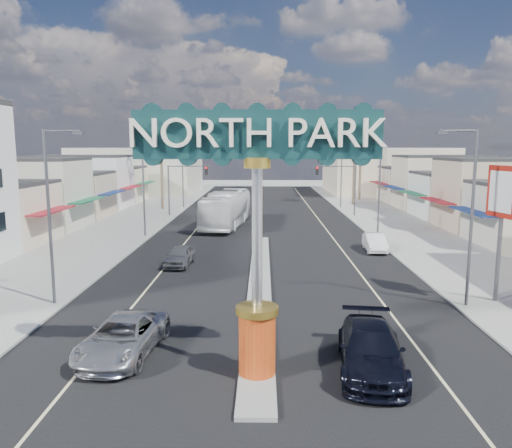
{
  "coord_description": "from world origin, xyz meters",
  "views": [
    {
      "loc": [
        0.21,
        -14.73,
        8.1
      ],
      "look_at": [
        -0.17,
        10.66,
        4.19
      ],
      "focal_mm": 35.0,
      "sensor_mm": 36.0,
      "label": 1
    }
  ],
  "objects_px": {
    "traffic_signal_left": "(184,180)",
    "palm_right_far": "(362,119)",
    "streetlight_l_far": "(184,170)",
    "streetlight_l_mid": "(145,181)",
    "city_bus": "(226,209)",
    "gateway_sign": "(257,212)",
    "streetlight_r_far": "(340,170)",
    "traffic_signal_right": "(340,180)",
    "streetlight_r_mid": "(378,182)",
    "car_parked_right": "(375,242)",
    "bank_pylon_sign": "(503,199)",
    "suv_left": "(123,337)",
    "streetlight_l_near": "(52,208)",
    "palm_right_mid": "(355,129)",
    "streetlight_r_near": "(469,209)",
    "palm_left_far": "(160,120)",
    "suv_right": "(371,349)",
    "car_parked_left": "(180,256)"
  },
  "relations": [
    {
      "from": "palm_left_far",
      "to": "streetlight_l_far",
      "type": "bearing_deg",
      "value": 37.92
    },
    {
      "from": "streetlight_l_far",
      "to": "palm_left_far",
      "type": "relative_size",
      "value": 0.69
    },
    {
      "from": "streetlight_r_far",
      "to": "traffic_signal_left",
      "type": "bearing_deg",
      "value": -157.8
    },
    {
      "from": "streetlight_r_far",
      "to": "bank_pylon_sign",
      "type": "xyz_separation_m",
      "value": [
        2.01,
        -41.19,
        0.39
      ]
    },
    {
      "from": "traffic_signal_left",
      "to": "palm_right_far",
      "type": "distance_m",
      "value": 31.22
    },
    {
      "from": "traffic_signal_right",
      "to": "city_bus",
      "type": "xyz_separation_m",
      "value": [
        -12.79,
        -7.58,
        -2.47
      ]
    },
    {
      "from": "streetlight_l_near",
      "to": "palm_right_mid",
      "type": "height_order",
      "value": "palm_right_mid"
    },
    {
      "from": "streetlight_l_mid",
      "to": "palm_right_far",
      "type": "bearing_deg",
      "value": 51.52
    },
    {
      "from": "city_bus",
      "to": "car_parked_right",
      "type": "bearing_deg",
      "value": -37.86
    },
    {
      "from": "streetlight_l_mid",
      "to": "palm_right_far",
      "type": "distance_m",
      "value": 41.53
    },
    {
      "from": "streetlight_r_near",
      "to": "traffic_signal_left",
      "type": "bearing_deg",
      "value": 119.99
    },
    {
      "from": "streetlight_r_near",
      "to": "palm_right_mid",
      "type": "bearing_deg",
      "value": 86.81
    },
    {
      "from": "traffic_signal_left",
      "to": "bank_pylon_sign",
      "type": "distance_m",
      "value": 39.63
    },
    {
      "from": "traffic_signal_right",
      "to": "palm_left_far",
      "type": "relative_size",
      "value": 0.46
    },
    {
      "from": "car_parked_right",
      "to": "bank_pylon_sign",
      "type": "xyz_separation_m",
      "value": [
        3.45,
        -13.17,
        4.77
      ]
    },
    {
      "from": "gateway_sign",
      "to": "traffic_signal_right",
      "type": "xyz_separation_m",
      "value": [
        9.18,
        42.02,
        -1.65
      ]
    },
    {
      "from": "streetlight_l_mid",
      "to": "bank_pylon_sign",
      "type": "relative_size",
      "value": 1.27
    },
    {
      "from": "gateway_sign",
      "to": "city_bus",
      "type": "distance_m",
      "value": 34.87
    },
    {
      "from": "palm_right_far",
      "to": "city_bus",
      "type": "xyz_separation_m",
      "value": [
        -18.61,
        -25.58,
        -10.58
      ]
    },
    {
      "from": "streetlight_r_near",
      "to": "suv_left",
      "type": "xyz_separation_m",
      "value": [
        -15.73,
        -6.18,
        -4.32
      ]
    },
    {
      "from": "palm_right_mid",
      "to": "streetlight_l_far",
      "type": "bearing_deg",
      "value": -170.31
    },
    {
      "from": "suv_left",
      "to": "traffic_signal_right",
      "type": "bearing_deg",
      "value": 76.07
    },
    {
      "from": "palm_right_mid",
      "to": "streetlight_r_near",
      "type": "bearing_deg",
      "value": -93.19
    },
    {
      "from": "streetlight_r_near",
      "to": "streetlight_r_mid",
      "type": "distance_m",
      "value": 20.0
    },
    {
      "from": "streetlight_r_mid",
      "to": "suv_left",
      "type": "distance_m",
      "value": 30.85
    },
    {
      "from": "streetlight_l_near",
      "to": "palm_right_far",
      "type": "relative_size",
      "value": 0.64
    },
    {
      "from": "streetlight_l_mid",
      "to": "streetlight_r_mid",
      "type": "height_order",
      "value": "same"
    },
    {
      "from": "streetlight_r_mid",
      "to": "car_parked_right",
      "type": "relative_size",
      "value": 2.15
    },
    {
      "from": "traffic_signal_left",
      "to": "streetlight_r_mid",
      "type": "relative_size",
      "value": 0.67
    },
    {
      "from": "palm_right_mid",
      "to": "palm_right_far",
      "type": "height_order",
      "value": "palm_right_far"
    },
    {
      "from": "streetlight_l_near",
      "to": "palm_right_mid",
      "type": "bearing_deg",
      "value": 63.01
    },
    {
      "from": "streetlight_l_mid",
      "to": "car_parked_left",
      "type": "height_order",
      "value": "streetlight_l_mid"
    },
    {
      "from": "streetlight_l_near",
      "to": "streetlight_l_far",
      "type": "relative_size",
      "value": 1.0
    },
    {
      "from": "streetlight_l_near",
      "to": "suv_right",
      "type": "distance_m",
      "value": 16.9
    },
    {
      "from": "traffic_signal_right",
      "to": "palm_right_mid",
      "type": "bearing_deg",
      "value": 72.37
    },
    {
      "from": "palm_right_far",
      "to": "car_parked_right",
      "type": "relative_size",
      "value": 3.38
    },
    {
      "from": "palm_right_mid",
      "to": "car_parked_right",
      "type": "xyz_separation_m",
      "value": [
        -4.0,
        -32.01,
        -9.91
      ]
    },
    {
      "from": "suv_right",
      "to": "city_bus",
      "type": "relative_size",
      "value": 0.43
    },
    {
      "from": "gateway_sign",
      "to": "streetlight_r_far",
      "type": "height_order",
      "value": "gateway_sign"
    },
    {
      "from": "traffic_signal_right",
      "to": "streetlight_r_mid",
      "type": "distance_m",
      "value": 14.07
    },
    {
      "from": "streetlight_l_far",
      "to": "suv_right",
      "type": "height_order",
      "value": "streetlight_l_far"
    },
    {
      "from": "streetlight_l_far",
      "to": "streetlight_l_mid",
      "type": "bearing_deg",
      "value": -90.0
    },
    {
      "from": "streetlight_r_far",
      "to": "palm_right_far",
      "type": "distance_m",
      "value": 13.21
    },
    {
      "from": "traffic_signal_left",
      "to": "streetlight_l_mid",
      "type": "xyz_separation_m",
      "value": [
        -1.25,
        -13.99,
        0.79
      ]
    },
    {
      "from": "suv_left",
      "to": "streetlight_r_near",
      "type": "bearing_deg",
      "value": 27.35
    },
    {
      "from": "streetlight_l_near",
      "to": "car_parked_right",
      "type": "distance_m",
      "value": 24.34
    },
    {
      "from": "streetlight_l_mid",
      "to": "suv_right",
      "type": "xyz_separation_m",
      "value": [
        14.57,
        -27.42,
        -4.25
      ]
    },
    {
      "from": "streetlight_r_near",
      "to": "bank_pylon_sign",
      "type": "distance_m",
      "value": 2.21
    },
    {
      "from": "traffic_signal_right",
      "to": "city_bus",
      "type": "relative_size",
      "value": 0.46
    },
    {
      "from": "traffic_signal_right",
      "to": "palm_left_far",
      "type": "distance_m",
      "value": 24.09
    }
  ]
}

